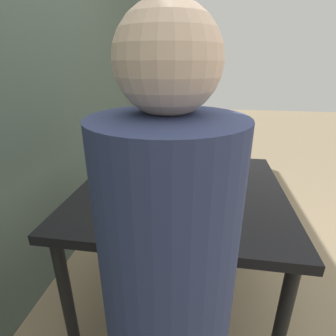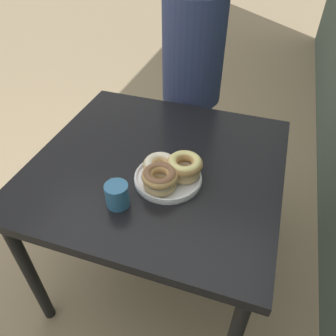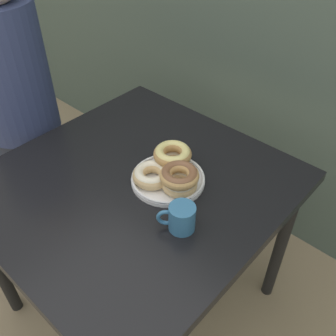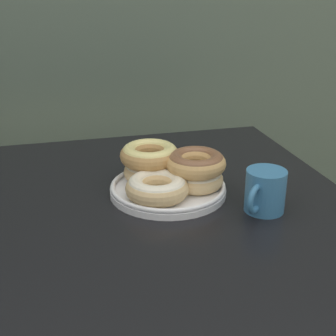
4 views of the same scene
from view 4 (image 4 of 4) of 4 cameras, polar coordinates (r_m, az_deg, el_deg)
dining_table at (r=0.98m, az=-3.88°, el=-9.78°), size 0.94×0.98×0.76m
donut_plate at (r=1.01m, az=0.05°, el=-0.72°), size 0.27×0.27×0.10m
coffee_mug at (r=0.95m, az=11.70°, el=-2.73°), size 0.10×0.10×0.09m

